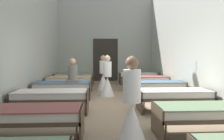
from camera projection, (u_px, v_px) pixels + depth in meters
ground_plane at (111, 106)px, 7.03m from camera, size 5.92×13.34×0.10m
room_shell at (110, 28)px, 8.08m from camera, size 5.72×12.94×4.86m
bed_left_row_1 at (29, 115)px, 4.09m from camera, size 1.90×0.84×0.57m
bed_right_row_1 at (207, 112)px, 4.26m from camera, size 1.90×0.84×0.57m
bed_left_row_2 at (51, 96)px, 5.97m from camera, size 1.90×0.84×0.57m
bed_right_row_2 at (174, 95)px, 6.15m from camera, size 1.90×0.84×0.57m
bed_left_row_3 at (62, 86)px, 7.85m from camera, size 1.90×0.84×0.57m
bed_right_row_3 at (156, 85)px, 8.03m from camera, size 1.90×0.84×0.57m
bed_left_row_4 at (70, 80)px, 9.73m from camera, size 1.90×0.84×0.57m
bed_right_row_4 at (146, 79)px, 9.91m from camera, size 1.90×0.84×0.57m
bed_left_row_5 at (74, 76)px, 11.62m from camera, size 1.90×0.84×0.57m
bed_right_row_5 at (138, 75)px, 11.80m from camera, size 1.90×0.84×0.57m
nurse_near_aisle at (103, 78)px, 9.79m from camera, size 0.52×0.52×1.49m
nurse_mid_aisle at (107, 81)px, 8.39m from camera, size 0.52×0.52×1.49m
nurse_far_aisle at (132, 112)px, 3.91m from camera, size 0.52×0.52×1.49m
patient_seated_primary at (73, 73)px, 7.83m from camera, size 0.44×0.44×0.80m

